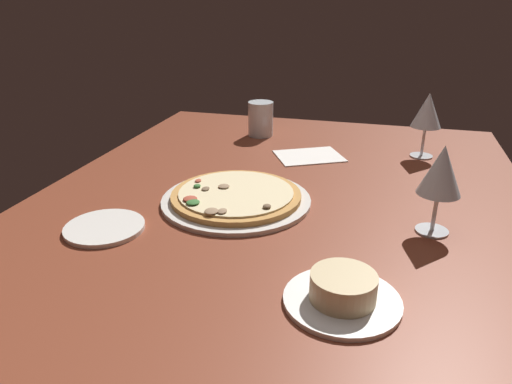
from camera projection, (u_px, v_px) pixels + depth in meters
dining_table at (276, 215)px, 103.17cm from camera, size 150.00×110.00×4.00cm
pizza_main at (236, 198)px, 103.93cm from camera, size 32.73×32.73×3.32cm
ramekin_on_saucer at (343, 292)px, 70.38cm from camera, size 17.68×17.68×4.88cm
wine_glass_far at (427, 112)px, 128.02cm from camera, size 8.03×8.03×17.82cm
wine_glass_near at (441, 172)px, 87.13cm from camera, size 8.06×8.06×17.46cm
water_glass at (261, 121)px, 150.40cm from camera, size 7.91×7.91×10.76cm
side_plate at (105, 228)px, 92.53cm from camera, size 15.44×15.44×0.90cm
paper_menu at (309, 156)px, 132.90cm from camera, size 20.24×21.97×0.30cm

